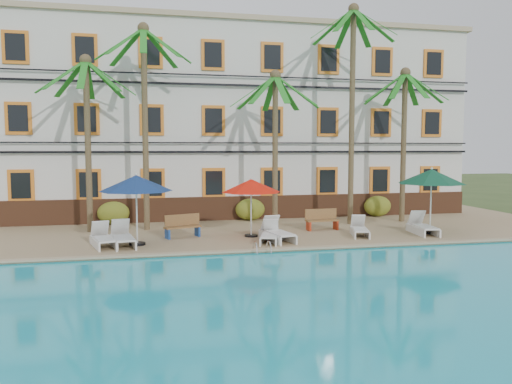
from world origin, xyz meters
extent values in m
plane|color=#384C23|center=(0.00, 0.00, 0.00)|extent=(100.00, 100.00, 0.00)
cube|color=tan|center=(0.00, 5.00, 0.12)|extent=(30.00, 12.00, 0.25)
cube|color=#1AABC4|center=(0.00, -7.00, 0.10)|extent=(26.00, 12.00, 0.20)
cube|color=tan|center=(0.00, -0.90, 0.28)|extent=(30.00, 0.35, 0.06)
cube|color=silver|center=(0.00, 10.00, 5.25)|extent=(25.00, 6.00, 10.00)
cube|color=brown|center=(0.00, 6.94, 0.85)|extent=(25.00, 0.12, 1.20)
cube|color=tan|center=(0.00, 10.00, 10.35)|extent=(25.40, 6.40, 0.25)
cube|color=orange|center=(-10.50, 6.95, 2.15)|extent=(1.15, 0.10, 1.50)
cube|color=black|center=(-10.50, 6.90, 2.15)|extent=(0.85, 0.04, 1.20)
cube|color=orange|center=(-7.50, 6.95, 2.15)|extent=(1.15, 0.10, 1.50)
cube|color=black|center=(-7.50, 6.90, 2.15)|extent=(0.85, 0.04, 1.20)
cube|color=orange|center=(-4.50, 6.95, 2.15)|extent=(1.15, 0.10, 1.50)
cube|color=black|center=(-4.50, 6.90, 2.15)|extent=(0.85, 0.04, 1.20)
cube|color=orange|center=(-1.50, 6.95, 2.15)|extent=(1.15, 0.10, 1.50)
cube|color=black|center=(-1.50, 6.90, 2.15)|extent=(0.85, 0.04, 1.20)
cube|color=orange|center=(1.50, 6.95, 2.15)|extent=(1.15, 0.10, 1.50)
cube|color=black|center=(1.50, 6.90, 2.15)|extent=(0.85, 0.04, 1.20)
cube|color=orange|center=(4.50, 6.95, 2.15)|extent=(1.15, 0.10, 1.50)
cube|color=black|center=(4.50, 6.90, 2.15)|extent=(0.85, 0.04, 1.20)
cube|color=orange|center=(7.50, 6.95, 2.15)|extent=(1.15, 0.10, 1.50)
cube|color=black|center=(7.50, 6.90, 2.15)|extent=(0.85, 0.04, 1.20)
cube|color=orange|center=(10.50, 6.95, 2.15)|extent=(1.15, 0.10, 1.50)
cube|color=black|center=(10.50, 6.90, 2.15)|extent=(0.85, 0.04, 1.20)
cube|color=orange|center=(-10.50, 6.95, 5.25)|extent=(1.15, 0.10, 1.50)
cube|color=black|center=(-10.50, 6.90, 5.25)|extent=(0.85, 0.04, 1.20)
cube|color=orange|center=(-7.50, 6.95, 5.25)|extent=(1.15, 0.10, 1.50)
cube|color=black|center=(-7.50, 6.90, 5.25)|extent=(0.85, 0.04, 1.20)
cube|color=orange|center=(-4.50, 6.95, 5.25)|extent=(1.15, 0.10, 1.50)
cube|color=black|center=(-4.50, 6.90, 5.25)|extent=(0.85, 0.04, 1.20)
cube|color=orange|center=(-1.50, 6.95, 5.25)|extent=(1.15, 0.10, 1.50)
cube|color=black|center=(-1.50, 6.90, 5.25)|extent=(0.85, 0.04, 1.20)
cube|color=orange|center=(1.50, 6.95, 5.25)|extent=(1.15, 0.10, 1.50)
cube|color=black|center=(1.50, 6.90, 5.25)|extent=(0.85, 0.04, 1.20)
cube|color=orange|center=(4.50, 6.95, 5.25)|extent=(1.15, 0.10, 1.50)
cube|color=black|center=(4.50, 6.90, 5.25)|extent=(0.85, 0.04, 1.20)
cube|color=orange|center=(7.50, 6.95, 5.25)|extent=(1.15, 0.10, 1.50)
cube|color=black|center=(7.50, 6.90, 5.25)|extent=(0.85, 0.04, 1.20)
cube|color=orange|center=(10.50, 6.95, 5.25)|extent=(1.15, 0.10, 1.50)
cube|color=black|center=(10.50, 6.90, 5.25)|extent=(0.85, 0.04, 1.20)
cube|color=orange|center=(-10.50, 6.95, 8.45)|extent=(1.15, 0.10, 1.50)
cube|color=black|center=(-10.50, 6.90, 8.45)|extent=(0.85, 0.04, 1.20)
cube|color=orange|center=(-7.50, 6.95, 8.45)|extent=(1.15, 0.10, 1.50)
cube|color=black|center=(-7.50, 6.90, 8.45)|extent=(0.85, 0.04, 1.20)
cube|color=orange|center=(-4.50, 6.95, 8.45)|extent=(1.15, 0.10, 1.50)
cube|color=black|center=(-4.50, 6.90, 8.45)|extent=(0.85, 0.04, 1.20)
cube|color=orange|center=(-1.50, 6.95, 8.45)|extent=(1.15, 0.10, 1.50)
cube|color=black|center=(-1.50, 6.90, 8.45)|extent=(0.85, 0.04, 1.20)
cube|color=orange|center=(1.50, 6.95, 8.45)|extent=(1.15, 0.10, 1.50)
cube|color=black|center=(1.50, 6.90, 8.45)|extent=(0.85, 0.04, 1.20)
cube|color=orange|center=(4.50, 6.95, 8.45)|extent=(1.15, 0.10, 1.50)
cube|color=black|center=(4.50, 6.90, 8.45)|extent=(0.85, 0.04, 1.20)
cube|color=orange|center=(7.50, 6.95, 8.45)|extent=(1.15, 0.10, 1.50)
cube|color=black|center=(7.50, 6.90, 8.45)|extent=(0.85, 0.04, 1.20)
cube|color=orange|center=(10.50, 6.95, 8.45)|extent=(1.15, 0.10, 1.50)
cube|color=black|center=(10.50, 6.90, 8.45)|extent=(0.85, 0.04, 1.20)
cube|color=black|center=(0.00, 6.80, 3.70)|extent=(25.00, 0.08, 0.10)
cube|color=black|center=(0.00, 6.80, 4.15)|extent=(25.00, 0.08, 0.06)
cube|color=black|center=(0.00, 6.80, 7.00)|extent=(25.00, 0.08, 0.10)
cube|color=black|center=(0.00, 6.80, 7.45)|extent=(25.00, 0.08, 0.06)
cylinder|color=brown|center=(-7.23, 4.67, 3.93)|extent=(0.26, 0.26, 7.36)
sphere|color=brown|center=(-7.23, 4.67, 7.61)|extent=(0.50, 0.50, 0.50)
cube|color=#1C771D|center=(-7.23, 5.69, 6.89)|extent=(0.28, 2.07, 1.45)
cube|color=#1C771D|center=(-7.95, 5.39, 6.89)|extent=(1.66, 1.66, 1.45)
cube|color=#1C771D|center=(-8.25, 4.67, 6.89)|extent=(2.07, 0.28, 1.45)
cube|color=#1C771D|center=(-7.95, 3.94, 6.89)|extent=(1.66, 1.66, 1.45)
cube|color=#1C771D|center=(-7.23, 3.64, 6.89)|extent=(0.28, 2.07, 1.45)
cube|color=#1C771D|center=(-6.50, 3.94, 6.89)|extent=(1.66, 1.66, 1.45)
cube|color=#1C771D|center=(-6.20, 4.67, 6.89)|extent=(2.07, 0.28, 1.45)
cube|color=#1C771D|center=(-6.50, 5.39, 6.89)|extent=(1.66, 1.66, 1.45)
cylinder|color=brown|center=(-4.81, 4.70, 4.66)|extent=(0.26, 0.26, 8.81)
sphere|color=brown|center=(-4.81, 4.70, 9.06)|extent=(0.50, 0.50, 0.50)
cube|color=#1C771D|center=(-4.81, 5.73, 8.35)|extent=(0.28, 2.07, 1.45)
cube|color=#1C771D|center=(-5.53, 5.43, 8.35)|extent=(1.66, 1.66, 1.45)
cube|color=#1C771D|center=(-5.83, 4.70, 8.35)|extent=(2.07, 0.28, 1.45)
cube|color=#1C771D|center=(-5.53, 3.97, 8.35)|extent=(1.66, 1.66, 1.45)
cube|color=#1C771D|center=(-4.81, 3.67, 8.35)|extent=(0.28, 2.07, 1.45)
cube|color=#1C771D|center=(-4.08, 3.97, 8.35)|extent=(1.66, 1.66, 1.45)
cube|color=#1C771D|center=(-3.78, 4.70, 8.35)|extent=(2.07, 0.28, 1.45)
cube|color=#1C771D|center=(-4.08, 5.43, 8.35)|extent=(1.66, 1.66, 1.45)
cylinder|color=brown|center=(0.97, 4.21, 3.70)|extent=(0.26, 0.26, 6.91)
sphere|color=brown|center=(0.97, 4.21, 7.16)|extent=(0.50, 0.50, 0.50)
cube|color=#1C771D|center=(0.97, 5.23, 6.44)|extent=(0.28, 2.07, 1.45)
cube|color=#1C771D|center=(0.24, 4.93, 6.44)|extent=(1.66, 1.66, 1.45)
cube|color=#1C771D|center=(-0.06, 4.21, 6.44)|extent=(2.07, 0.28, 1.45)
cube|color=#1C771D|center=(0.24, 3.48, 6.44)|extent=(1.66, 1.66, 1.45)
cube|color=#1C771D|center=(0.97, 3.18, 6.44)|extent=(0.28, 2.07, 1.45)
cube|color=#1C771D|center=(1.69, 3.48, 6.44)|extent=(1.66, 1.66, 1.45)
cube|color=#1C771D|center=(1.99, 4.21, 6.44)|extent=(2.07, 0.28, 1.45)
cube|color=#1C771D|center=(1.69, 4.93, 6.44)|extent=(1.66, 1.66, 1.45)
cylinder|color=brown|center=(4.76, 4.42, 5.30)|extent=(0.26, 0.26, 10.10)
sphere|color=brown|center=(4.76, 4.42, 10.35)|extent=(0.50, 0.50, 0.50)
cube|color=#1C771D|center=(4.76, 5.45, 9.64)|extent=(0.28, 2.07, 1.45)
cube|color=#1C771D|center=(4.04, 5.15, 9.64)|extent=(1.66, 1.66, 1.45)
cube|color=#1C771D|center=(3.74, 4.42, 9.64)|extent=(2.07, 0.28, 1.45)
cube|color=#1C771D|center=(4.04, 3.69, 9.64)|extent=(1.66, 1.66, 1.45)
cube|color=#1C771D|center=(4.76, 3.39, 9.64)|extent=(0.28, 2.07, 1.45)
cube|color=#1C771D|center=(5.49, 3.69, 9.64)|extent=(1.66, 1.66, 1.45)
cube|color=#1C771D|center=(5.79, 4.42, 9.64)|extent=(2.07, 0.28, 1.45)
cube|color=#1C771D|center=(5.49, 5.15, 9.64)|extent=(1.66, 1.66, 1.45)
cylinder|color=brown|center=(7.61, 4.67, 3.90)|extent=(0.26, 0.26, 7.30)
sphere|color=brown|center=(7.61, 4.67, 7.55)|extent=(0.50, 0.50, 0.50)
cube|color=#1C771D|center=(7.61, 5.70, 6.84)|extent=(0.28, 2.07, 1.45)
cube|color=#1C771D|center=(6.89, 5.40, 6.84)|extent=(1.66, 1.66, 1.45)
cube|color=#1C771D|center=(6.59, 4.67, 6.84)|extent=(2.07, 0.28, 1.45)
cube|color=#1C771D|center=(6.89, 3.95, 6.84)|extent=(1.66, 1.66, 1.45)
cube|color=#1C771D|center=(7.61, 3.65, 6.84)|extent=(0.28, 2.07, 1.45)
cube|color=#1C771D|center=(8.34, 3.95, 6.84)|extent=(1.66, 1.66, 1.45)
cube|color=#1C771D|center=(8.64, 4.67, 6.84)|extent=(2.07, 0.28, 1.45)
cube|color=#1C771D|center=(8.34, 5.40, 6.84)|extent=(1.66, 1.66, 1.45)
ellipsoid|color=#2C611B|center=(-6.38, 6.60, 0.80)|extent=(1.50, 0.90, 1.10)
ellipsoid|color=#2C611B|center=(0.29, 6.60, 0.80)|extent=(1.50, 0.90, 1.10)
ellipsoid|color=#2C611B|center=(7.23, 6.60, 0.80)|extent=(1.50, 0.90, 1.10)
cylinder|color=black|center=(-5.15, 1.13, 0.29)|extent=(0.61, 0.61, 0.09)
cylinder|color=silver|center=(-5.15, 1.13, 1.55)|extent=(0.06, 0.06, 2.60)
cone|color=navy|center=(-5.15, 1.13, 2.58)|extent=(2.71, 2.71, 0.60)
sphere|color=silver|center=(-5.15, 1.13, 2.91)|extent=(0.10, 0.10, 0.10)
cylinder|color=black|center=(-0.60, 2.01, 0.29)|extent=(0.55, 0.55, 0.08)
cylinder|color=silver|center=(-0.60, 2.01, 1.42)|extent=(0.06, 0.06, 2.35)
cone|color=red|center=(-0.60, 2.01, 2.35)|extent=(2.45, 2.45, 0.54)
sphere|color=silver|center=(-0.60, 2.01, 2.65)|extent=(0.10, 0.10, 0.10)
cylinder|color=black|center=(7.06, 1.19, 0.30)|extent=(0.63, 0.63, 0.09)
cylinder|color=silver|center=(7.06, 1.19, 1.61)|extent=(0.06, 0.06, 2.72)
cone|color=#104830|center=(7.06, 1.19, 2.68)|extent=(2.83, 2.83, 0.62)
sphere|color=silver|center=(7.06, 1.19, 3.02)|extent=(0.10, 0.10, 0.10)
cube|color=silver|center=(-6.30, 0.79, 0.58)|extent=(0.96, 1.46, 0.06)
cube|color=silver|center=(-6.55, 1.69, 0.82)|extent=(0.73, 0.64, 0.67)
cube|color=silver|center=(-6.67, 0.96, 0.41)|extent=(0.57, 1.87, 0.31)
cube|color=silver|center=(-6.07, 1.12, 0.41)|extent=(0.57, 1.87, 0.31)
cube|color=silver|center=(-5.62, 0.72, 0.60)|extent=(0.90, 1.52, 0.07)
cube|color=silver|center=(-5.80, 1.69, 0.85)|extent=(0.74, 0.63, 0.71)
cube|color=silver|center=(-6.00, 0.93, 0.41)|extent=(0.42, 2.01, 0.33)
cube|color=silver|center=(-5.35, 1.05, 0.41)|extent=(0.42, 2.01, 0.33)
cube|color=silver|center=(-0.23, 0.37, 0.56)|extent=(0.95, 1.39, 0.06)
cube|color=silver|center=(0.04, 1.21, 0.79)|extent=(0.70, 0.62, 0.63)
cube|color=silver|center=(-0.43, 0.69, 0.40)|extent=(0.61, 1.73, 0.29)
cube|color=silver|center=(0.13, 0.51, 0.40)|extent=(0.61, 1.73, 0.29)
cube|color=silver|center=(0.25, 0.53, 0.60)|extent=(0.92, 1.53, 0.07)
cube|color=silver|center=(0.07, 1.50, 0.85)|extent=(0.75, 0.64, 0.71)
cube|color=silver|center=(-0.12, 0.74, 0.41)|extent=(0.45, 2.01, 0.33)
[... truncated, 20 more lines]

